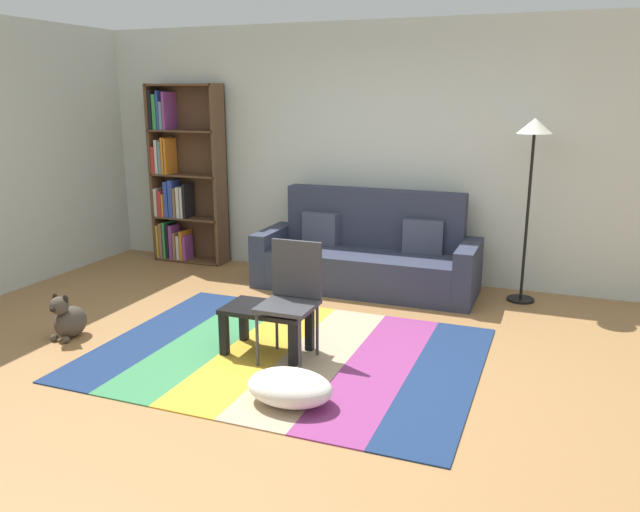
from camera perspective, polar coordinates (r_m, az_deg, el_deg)
The scene contains 12 objects.
ground_plane at distance 4.84m, azimuth -2.90°, elevation -9.48°, with size 14.00×14.00×0.00m, color #9E7042.
back_wall at distance 6.86m, azimuth 5.76°, elevation 9.25°, with size 6.80×0.10×2.70m, color silver.
left_wall at distance 7.11m, azimuth -26.50°, elevation 8.01°, with size 0.10×5.50×2.70m, color silver.
rug at distance 4.96m, azimuth -3.00°, elevation -8.82°, with size 2.91×2.21×0.01m.
couch at distance 6.53m, azimuth 4.29°, elevation -0.01°, with size 2.26×0.80×1.00m.
bookshelf at distance 7.69m, azimuth -12.52°, elevation 6.58°, with size 0.90×0.28×2.08m.
coffee_table at distance 4.89m, azimuth -4.82°, elevation -5.52°, with size 0.66×0.40×0.37m.
pouf at distance 4.17m, azimuth -2.74°, elevation -11.78°, with size 0.58×0.40×0.22m, color white.
dog at distance 5.62m, azimuth -21.79°, elevation -5.33°, with size 0.22×0.35×0.40m.
standing_lamp at distance 6.21m, azimuth 18.69°, elevation 9.06°, with size 0.32×0.32×1.75m.
tv_remote at distance 4.79m, azimuth -3.70°, elevation -4.77°, with size 0.04×0.15×0.02m, color black.
folding_chair at distance 4.73m, azimuth -2.55°, elevation -3.15°, with size 0.40×0.40×0.90m.
Camera 1 is at (1.82, -4.03, 1.96)m, focal length 35.40 mm.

